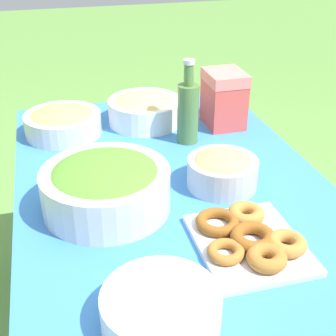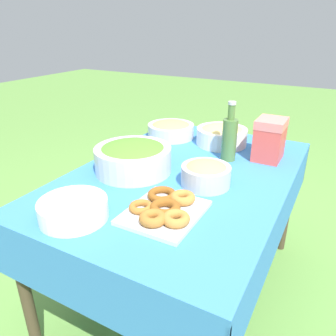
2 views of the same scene
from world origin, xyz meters
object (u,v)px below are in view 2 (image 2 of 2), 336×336
salad_bowl (133,157)px  bread_bowl (206,173)px  donut_platter (165,209)px  cooler_box (270,139)px  olive_oil_bottle (229,138)px  fruit_bowl (171,129)px  plate_stack (73,210)px  pasta_bowl (222,134)px

salad_bowl → bread_bowl: size_ratio=1.68×
donut_platter → cooler_box: bearing=164.2°
olive_oil_bottle → fruit_bowl: 0.47m
donut_platter → plate_stack: size_ratio=1.26×
bread_bowl → cooler_box: (-0.43, 0.17, 0.05)m
plate_stack → bread_bowl: size_ratio=1.15×
salad_bowl → cooler_box: size_ratio=1.69×
plate_stack → bread_bowl: bread_bowl is taller
donut_platter → bread_bowl: bearing=172.5°
salad_bowl → bread_bowl: (-0.03, 0.35, -0.02)m
cooler_box → fruit_bowl: bearing=-96.6°
donut_platter → fruit_bowl: bearing=-153.2°
fruit_bowl → pasta_bowl: bearing=94.6°
salad_bowl → cooler_box: cooler_box is taller
pasta_bowl → bread_bowl: bearing=13.0°
plate_stack → cooler_box: cooler_box is taller
cooler_box → pasta_bowl: bearing=-108.4°
pasta_bowl → fruit_bowl: bearing=-85.4°
pasta_bowl → plate_stack: size_ratio=1.17×
fruit_bowl → cooler_box: bearing=83.4°
donut_platter → cooler_box: 0.76m
bread_bowl → cooler_box: bearing=158.9°
plate_stack → bread_bowl: bearing=146.7°
pasta_bowl → donut_platter: (0.82, 0.08, -0.04)m
bread_bowl → fruit_bowl: size_ratio=0.76×
donut_platter → plate_stack: plate_stack is taller
salad_bowl → olive_oil_bottle: bearing=135.6°
pasta_bowl → donut_platter: size_ratio=0.92×
salad_bowl → bread_bowl: bearing=94.8°
pasta_bowl → olive_oil_bottle: 0.24m
fruit_bowl → salad_bowl: bearing=8.9°
donut_platter → plate_stack: (0.18, -0.27, 0.01)m
salad_bowl → pasta_bowl: (-0.55, 0.23, -0.01)m
olive_oil_bottle → cooler_box: 0.21m
bread_bowl → fruit_bowl: bearing=-138.7°
plate_stack → olive_oil_bottle: 0.85m
fruit_bowl → cooler_box: size_ratio=1.33×
pasta_bowl → plate_stack: pasta_bowl is taller
bread_bowl → salad_bowl: bearing=-85.2°
pasta_bowl → bread_bowl: 0.54m
pasta_bowl → donut_platter: 0.82m
fruit_bowl → plate_stack: bearing=7.4°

